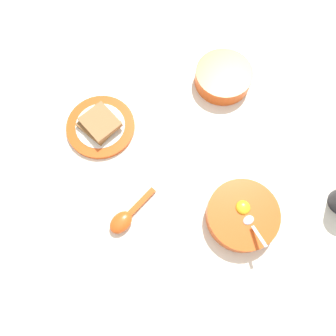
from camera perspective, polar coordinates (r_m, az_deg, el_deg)
ground_plane at (r=0.81m, az=7.72°, el=-1.27°), size 3.00×3.00×0.00m
egg_bowl at (r=0.77m, az=12.96°, el=-7.93°), size 0.16×0.16×0.07m
toast_plate at (r=0.86m, az=-11.64°, el=7.07°), size 0.17×0.17×0.01m
toast_sandwich at (r=0.84m, az=-11.84°, el=7.65°), size 0.10×0.11×0.03m
soup_spoon at (r=0.77m, az=-7.58°, el=-8.76°), size 0.14×0.07×0.03m
congee_bowl at (r=0.91m, az=9.61°, el=15.42°), size 0.15×0.15×0.04m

